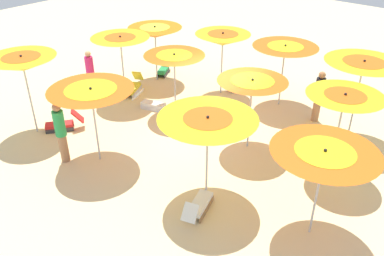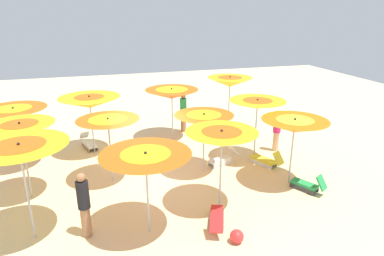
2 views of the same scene
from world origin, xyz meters
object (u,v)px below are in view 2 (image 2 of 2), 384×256
at_px(lounger_3, 217,217).
at_px(lounger_4, 265,160).
at_px(beach_umbrella_8, 90,102).
at_px(lounger_2, 307,184).
at_px(beach_umbrella_6, 146,160).
at_px(lounger_5, 89,143).
at_px(beach_umbrella_5, 172,94).
at_px(beach_umbrella_1, 257,104).
at_px(beach_umbrella_2, 230,82).
at_px(beachgoer_0, 183,112).
at_px(beachgoer_1, 277,130).
at_px(lounger_1, 222,131).
at_px(beach_umbrella_7, 108,124).
at_px(beach_umbrella_11, 14,113).
at_px(beach_umbrella_10, 20,131).
at_px(beachgoer_2, 84,204).
at_px(lounger_0, 223,159).
at_px(beach_umbrella_0, 294,126).
at_px(beach_umbrella_3, 222,139).
at_px(beach_umbrella_9, 20,153).
at_px(beach_ball, 237,236).
at_px(beach_umbrella_4, 204,119).

xyz_separation_m(lounger_3, lounger_4, (-2.89, 2.95, 0.01)).
distance_m(beach_umbrella_8, lounger_2, 8.28).
bearing_deg(beach_umbrella_6, lounger_5, -166.87).
xyz_separation_m(beach_umbrella_5, beach_umbrella_6, (6.35, -2.11, 0.00)).
bearing_deg(beach_umbrella_1, lounger_3, -38.72).
xyz_separation_m(beach_umbrella_2, beach_umbrella_8, (1.00, -6.11, -0.23)).
distance_m(beachgoer_0, beachgoer_1, 4.38).
height_order(lounger_3, lounger_5, lounger_5).
height_order(lounger_1, lounger_3, lounger_1).
height_order(lounger_3, beachgoer_1, beachgoer_1).
distance_m(beach_umbrella_7, lounger_5, 3.72).
xyz_separation_m(beach_umbrella_11, lounger_1, (-0.97, 8.08, -1.80)).
height_order(beach_umbrella_5, beach_umbrella_10, beach_umbrella_10).
height_order(beachgoer_0, beachgoer_2, beachgoer_0).
bearing_deg(lounger_3, beach_umbrella_6, 105.16).
xyz_separation_m(beach_umbrella_7, lounger_4, (0.35, 5.42, -1.78)).
bearing_deg(lounger_0, beach_umbrella_11, -32.36).
distance_m(beach_umbrella_10, lounger_5, 4.36).
relative_size(beach_umbrella_7, lounger_4, 1.68).
bearing_deg(beach_umbrella_0, beach_umbrella_10, -99.85).
height_order(beach_umbrella_2, beachgoer_1, beach_umbrella_2).
distance_m(beach_umbrella_3, beach_umbrella_10, 5.68).
xyz_separation_m(beach_umbrella_7, beach_umbrella_11, (-2.05, -3.06, 0.02)).
bearing_deg(beach_umbrella_3, beachgoer_0, 174.39).
xyz_separation_m(beach_umbrella_3, beachgoer_1, (-3.20, 3.60, -1.21)).
bearing_deg(beachgoer_1, lounger_1, -92.62).
distance_m(beach_umbrella_6, lounger_5, 6.64).
height_order(beach_umbrella_7, lounger_2, beach_umbrella_7).
xyz_separation_m(lounger_1, lounger_5, (-0.16, -5.76, -0.02)).
xyz_separation_m(beach_umbrella_5, beach_umbrella_8, (0.68, -3.35, 0.05)).
distance_m(beach_umbrella_9, beachgoer_0, 8.63).
bearing_deg(beach_umbrella_9, beach_ball, 71.35).
relative_size(lounger_2, lounger_4, 0.84).
xyz_separation_m(beach_umbrella_2, lounger_4, (3.98, -0.16, -2.08)).
distance_m(lounger_2, beachgoer_0, 6.81).
relative_size(beach_umbrella_3, beach_umbrella_10, 0.98).
height_order(beach_umbrella_7, lounger_0, beach_umbrella_7).
relative_size(lounger_0, beachgoer_0, 0.69).
relative_size(lounger_5, beachgoer_2, 0.73).
relative_size(lounger_0, lounger_1, 1.06).
height_order(beach_umbrella_8, lounger_3, beach_umbrella_8).
height_order(lounger_5, beachgoer_2, beachgoer_2).
bearing_deg(beach_umbrella_10, beach_umbrella_9, 9.67).
relative_size(beach_umbrella_0, lounger_5, 1.74).
distance_m(beachgoer_0, beach_ball, 8.15).
relative_size(beach_umbrella_11, lounger_3, 1.69).
bearing_deg(beach_umbrella_11, beach_umbrella_8, 103.03).
bearing_deg(beach_ball, beach_umbrella_0, 129.29).
distance_m(beach_umbrella_4, beachgoer_0, 4.30).
bearing_deg(beach_umbrella_3, lounger_1, 158.35).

